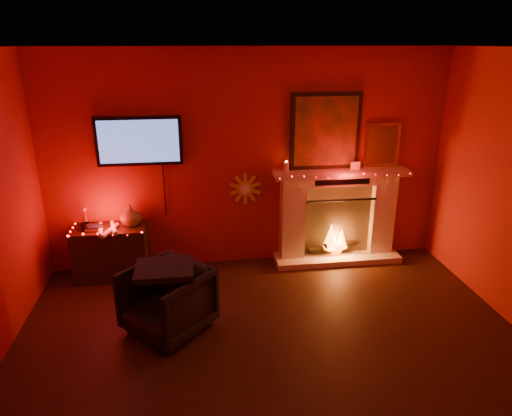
{
  "coord_description": "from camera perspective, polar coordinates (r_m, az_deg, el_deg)",
  "views": [
    {
      "loc": [
        -0.66,
        -2.97,
        2.75
      ],
      "look_at": [
        -0.02,
        1.7,
        1.02
      ],
      "focal_mm": 32.0,
      "sensor_mm": 36.0,
      "label": 1
    }
  ],
  "objects": [
    {
      "name": "room",
      "position": [
        3.35,
        4.32,
        -4.67
      ],
      "size": [
        5.0,
        5.0,
        5.0
      ],
      "color": "black",
      "rests_on": "ground"
    },
    {
      "name": "sunburst_clock",
      "position": [
        5.75,
        -1.36,
        2.43
      ],
      "size": [
        0.4,
        0.03,
        0.4
      ],
      "color": "gold",
      "rests_on": "room"
    },
    {
      "name": "fireplace",
      "position": [
        6.0,
        10.13,
        0.1
      ],
      "size": [
        1.72,
        0.4,
        2.18
      ],
      "color": "beige",
      "rests_on": "floor"
    },
    {
      "name": "armchair",
      "position": [
        4.69,
        -11.03,
        -11.25
      ],
      "size": [
        1.04,
        1.04,
        0.68
      ],
      "primitive_type": "imported",
      "rotation": [
        0.0,
        0.0,
        -0.77
      ],
      "color": "black",
      "rests_on": "floor"
    },
    {
      "name": "console_table",
      "position": [
        5.84,
        -17.55,
        -4.96
      ],
      "size": [
        0.86,
        0.55,
        0.91
      ],
      "color": "black",
      "rests_on": "floor"
    },
    {
      "name": "tv",
      "position": [
        5.57,
        -14.39,
        8.09
      ],
      "size": [
        1.0,
        0.07,
        1.24
      ],
      "color": "black",
      "rests_on": "room"
    }
  ]
}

